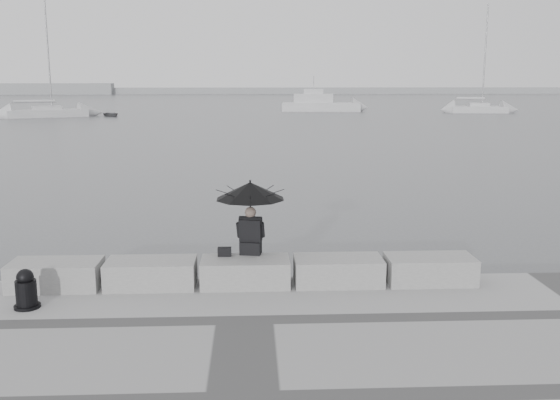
{
  "coord_description": "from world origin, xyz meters",
  "views": [
    {
      "loc": [
        0.12,
        -11.33,
        4.23
      ],
      "look_at": [
        0.79,
        3.0,
        1.41
      ],
      "focal_mm": 40.0,
      "sensor_mm": 36.0,
      "label": 1
    }
  ],
  "objects_px": {
    "mooring_bollard": "(26,292)",
    "dinghy": "(111,114)",
    "sailboat_left": "(47,112)",
    "sailboat_right": "(478,108)",
    "motor_cruiser": "(321,104)",
    "seated_person": "(250,199)"
  },
  "relations": [
    {
      "from": "mooring_bollard",
      "to": "motor_cruiser",
      "type": "distance_m",
      "value": 71.22
    },
    {
      "from": "seated_person",
      "to": "sailboat_left",
      "type": "xyz_separation_m",
      "value": [
        -22.07,
        58.11,
        -1.51
      ]
    },
    {
      "from": "sailboat_right",
      "to": "sailboat_left",
      "type": "bearing_deg",
      "value": -165.83
    },
    {
      "from": "sailboat_left",
      "to": "motor_cruiser",
      "type": "xyz_separation_m",
      "value": [
        31.1,
        10.62,
        0.38
      ]
    },
    {
      "from": "mooring_bollard",
      "to": "motor_cruiser",
      "type": "xyz_separation_m",
      "value": [
        12.71,
        70.08,
        0.11
      ]
    },
    {
      "from": "mooring_bollard",
      "to": "sailboat_right",
      "type": "xyz_separation_m",
      "value": [
        31.56,
        65.79,
        -0.24
      ]
    },
    {
      "from": "sailboat_left",
      "to": "sailboat_right",
      "type": "relative_size",
      "value": 1.0
    },
    {
      "from": "sailboat_left",
      "to": "sailboat_right",
      "type": "bearing_deg",
      "value": -19.47
    },
    {
      "from": "seated_person",
      "to": "sailboat_right",
      "type": "xyz_separation_m",
      "value": [
        27.88,
        64.44,
        -1.49
      ]
    },
    {
      "from": "seated_person",
      "to": "sailboat_right",
      "type": "distance_m",
      "value": 70.22
    },
    {
      "from": "seated_person",
      "to": "mooring_bollard",
      "type": "xyz_separation_m",
      "value": [
        -3.68,
        -1.35,
        -1.25
      ]
    },
    {
      "from": "sailboat_left",
      "to": "dinghy",
      "type": "distance_m",
      "value": 6.71
    },
    {
      "from": "dinghy",
      "to": "sailboat_left",
      "type": "bearing_deg",
      "value": 150.11
    },
    {
      "from": "dinghy",
      "to": "mooring_bollard",
      "type": "bearing_deg",
      "value": -117.51
    },
    {
      "from": "mooring_bollard",
      "to": "dinghy",
      "type": "height_order",
      "value": "mooring_bollard"
    },
    {
      "from": "seated_person",
      "to": "motor_cruiser",
      "type": "height_order",
      "value": "motor_cruiser"
    },
    {
      "from": "mooring_bollard",
      "to": "sailboat_left",
      "type": "distance_m",
      "value": 62.24
    },
    {
      "from": "seated_person",
      "to": "mooring_bollard",
      "type": "relative_size",
      "value": 2.07
    },
    {
      "from": "motor_cruiser",
      "to": "dinghy",
      "type": "height_order",
      "value": "motor_cruiser"
    },
    {
      "from": "sailboat_right",
      "to": "motor_cruiser",
      "type": "distance_m",
      "value": 19.33
    },
    {
      "from": "mooring_bollard",
      "to": "sailboat_right",
      "type": "distance_m",
      "value": 72.97
    },
    {
      "from": "sailboat_right",
      "to": "dinghy",
      "type": "distance_m",
      "value": 43.64
    }
  ]
}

